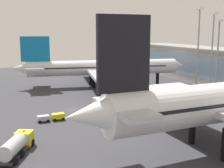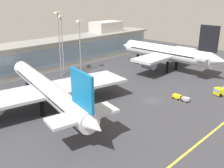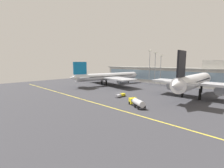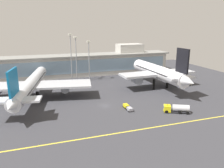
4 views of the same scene
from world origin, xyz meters
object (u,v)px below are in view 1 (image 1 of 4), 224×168
Objects in this scene: airliner_near_left at (102,68)px; baggage_tug_near at (51,117)px; apron_light_mast_east at (218,47)px; apron_light_mast_centre at (213,41)px; fuel_tanker_truck at (17,144)px; apron_light_mast_west at (199,38)px.

airliner_near_left reaches higher than baggage_tug_near.
apron_light_mast_east is (-3.63, 45.85, 13.49)m from baggage_tug_near.
airliner_near_left is 37.92m from apron_light_mast_east.
airliner_near_left is at bearing -131.86° from apron_light_mast_centre.
apron_light_mast_west is at bearing -36.59° from fuel_tanker_truck.
fuel_tanker_truck reaches higher than baggage_tug_near.
apron_light_mast_east is (6.25, -3.43, -1.19)m from apron_light_mast_centre.
baggage_tug_near is 47.93m from apron_light_mast_east.
fuel_tanker_truck is (47.83, -31.37, -4.57)m from airliner_near_left.
baggage_tug_near is at bearing -1.86° from fuel_tanker_truck.
apron_light_mast_west reaches higher than airliner_near_left.
apron_light_mast_west reaches higher than apron_light_mast_east.
apron_light_mast_east is at bearing -4.71° from apron_light_mast_west.
apron_light_mast_east is (29.44, 22.45, 8.20)m from airliner_near_left.
apron_light_mast_east is at bearing -42.16° from airliner_near_left.
baggage_tug_near is at bearing -114.77° from airliner_near_left.
fuel_tanker_truck is at bearing -112.75° from airliner_near_left.
airliner_near_left is 57.38m from fuel_tanker_truck.
apron_light_mast_centre is 7.23m from apron_light_mast_east.
apron_light_mast_west is (-27.70, 54.59, 14.84)m from fuel_tanker_truck.
fuel_tanker_truck is at bearing -71.14° from apron_light_mast_east.
apron_light_mast_centre is at bearing 151.24° from apron_light_mast_east.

